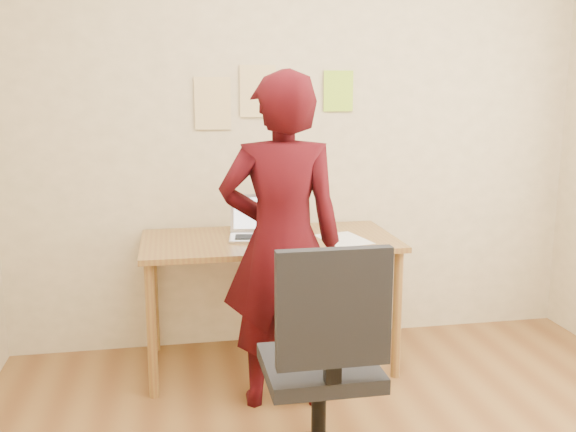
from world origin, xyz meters
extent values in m
cube|color=beige|center=(0.00, 1.77, 1.35)|extent=(3.50, 0.04, 2.70)
cube|color=olive|center=(-0.25, 1.38, 0.72)|extent=(1.40, 0.70, 0.03)
cylinder|color=olive|center=(-0.90, 1.08, 0.35)|extent=(0.05, 0.05, 0.71)
cylinder|color=olive|center=(0.40, 1.08, 0.35)|extent=(0.05, 0.05, 0.71)
cylinder|color=olive|center=(-0.90, 1.68, 0.35)|extent=(0.05, 0.05, 0.71)
cylinder|color=olive|center=(0.40, 1.68, 0.35)|extent=(0.05, 0.05, 0.71)
cube|color=silver|center=(-0.31, 1.37, 0.75)|extent=(0.34, 0.26, 0.01)
cube|color=black|center=(-0.31, 1.37, 0.76)|extent=(0.27, 0.15, 0.00)
cube|color=silver|center=(-0.29, 1.51, 0.86)|extent=(0.32, 0.11, 0.21)
cube|color=white|center=(-0.29, 1.51, 0.86)|extent=(0.28, 0.09, 0.17)
cube|color=white|center=(0.15, 1.28, 0.74)|extent=(0.29, 0.36, 0.00)
cube|color=black|center=(-0.12, 1.17, 0.74)|extent=(0.11, 0.12, 0.01)
cube|color=#3F4C59|center=(-0.12, 1.17, 0.75)|extent=(0.09, 0.10, 0.00)
cube|color=#DCC083|center=(-0.52, 1.74, 1.47)|extent=(0.21, 0.00, 0.30)
cube|color=#DCC083|center=(-0.25, 1.74, 1.54)|extent=(0.21, 0.00, 0.30)
cube|color=#A4DC31|center=(0.23, 1.74, 1.54)|extent=(0.18, 0.00, 0.24)
cube|color=black|center=(-0.22, 0.29, 0.46)|extent=(0.44, 0.44, 0.06)
cube|color=black|center=(-0.21, 0.08, 0.79)|extent=(0.42, 0.05, 0.44)
cube|color=black|center=(-0.21, 0.08, 0.56)|extent=(0.06, 0.04, 0.12)
cylinder|color=black|center=(-0.22, 0.29, 0.22)|extent=(0.06, 0.06, 0.44)
imported|color=#38070C|center=(-0.26, 0.92, 0.82)|extent=(0.63, 0.45, 1.65)
camera|label=1|loc=(-0.78, -2.04, 1.57)|focal=40.00mm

